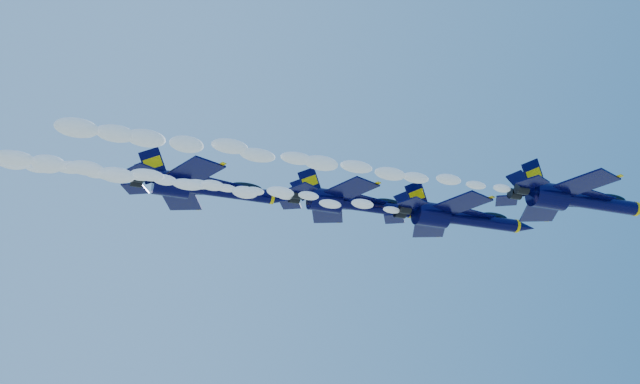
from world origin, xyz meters
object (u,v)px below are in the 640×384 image
object	(u,v)px
jet_lead	(576,199)
jet_second	(459,217)
jet_third	(353,203)
jet_fourth	(204,187)

from	to	relation	value
jet_lead	jet_second	size ratio (longest dim) A/B	1.01
jet_third	jet_fourth	bearing A→B (deg)	151.56
jet_lead	jet_third	xyz separation A→B (m)	(-16.92, 14.54, 3.03)
jet_second	jet_fourth	xyz separation A→B (m)	(-23.76, 13.27, 5.44)
jet_second	jet_third	world-z (taller)	jet_third
jet_third	jet_fourth	distance (m)	16.61
jet_second	jet_fourth	bearing A→B (deg)	150.81
jet_lead	jet_fourth	bearing A→B (deg)	144.50
jet_second	jet_third	xyz separation A→B (m)	(-9.39, 5.49, 2.46)
jet_lead	jet_third	distance (m)	22.52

